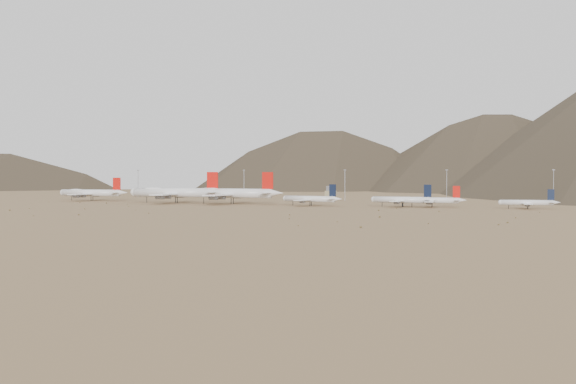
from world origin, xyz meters
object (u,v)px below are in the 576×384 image
at_px(widebody_centre, 175,192).
at_px(narrowbody_a, 311,199).
at_px(widebody_east, 231,193).
at_px(control_tower, 331,194).
at_px(narrowbody_b, 403,200).
at_px(widebody_west, 91,193).

relative_size(widebody_centre, narrowbody_a, 1.73).
xyz_separation_m(widebody_east, narrowbody_a, (65.96, -8.37, -3.16)).
bearing_deg(control_tower, widebody_centre, -133.86).
bearing_deg(widebody_east, narrowbody_a, -5.04).
xyz_separation_m(narrowbody_a, narrowbody_b, (62.72, 7.95, -0.00)).
bearing_deg(widebody_centre, narrowbody_b, -6.10).
bearing_deg(widebody_west, control_tower, 21.19).
xyz_separation_m(widebody_west, widebody_east, (133.67, -11.34, 1.52)).
relative_size(widebody_east, narrowbody_b, 1.72).
relative_size(widebody_west, widebody_east, 0.81).
bearing_deg(narrowbody_a, widebody_centre, -174.83).
distance_m(narrowbody_a, control_tower, 102.51).
bearing_deg(narrowbody_a, widebody_east, -179.50).
xyz_separation_m(widebody_west, control_tower, (180.16, 80.93, -1.25)).
relative_size(widebody_centre, narrowbody_b, 1.72).
relative_size(narrowbody_a, narrowbody_b, 1.00).
bearing_deg(widebody_east, narrowbody_b, 2.01).
bearing_deg(narrowbody_a, control_tower, 108.68).
bearing_deg(narrowbody_b, widebody_east, -178.96).
bearing_deg(widebody_east, widebody_centre, -173.54).
distance_m(widebody_west, widebody_east, 134.16).
distance_m(widebody_centre, narrowbody_a, 111.56).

